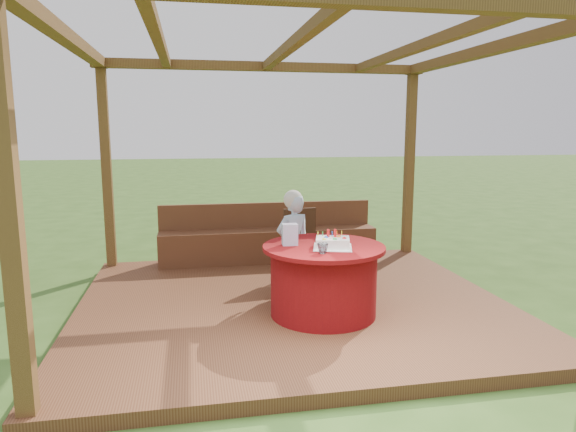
% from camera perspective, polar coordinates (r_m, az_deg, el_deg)
% --- Properties ---
extents(ground, '(60.00, 60.00, 0.00)m').
position_cam_1_polar(ground, '(5.67, 0.48, -10.44)').
color(ground, '#31551C').
rests_on(ground, ground).
extents(deck, '(4.50, 4.00, 0.12)m').
position_cam_1_polar(deck, '(5.65, 0.48, -9.87)').
color(deck, brown).
rests_on(deck, ground).
extents(pergola, '(4.50, 4.00, 2.72)m').
position_cam_1_polar(pergola, '(5.35, 0.52, 14.59)').
color(pergola, brown).
rests_on(pergola, deck).
extents(bench, '(3.00, 0.42, 0.80)m').
position_cam_1_polar(bench, '(7.19, -2.19, -2.91)').
color(bench, brown).
rests_on(bench, deck).
extents(table, '(1.20, 1.20, 0.70)m').
position_cam_1_polar(table, '(5.11, 3.96, -7.07)').
color(table, maroon).
rests_on(table, deck).
extents(chair, '(0.46, 0.46, 0.86)m').
position_cam_1_polar(chair, '(6.28, 1.64, -2.80)').
color(chair, '#3A2212').
rests_on(chair, deck).
extents(elderly_woman, '(0.48, 0.40, 1.17)m').
position_cam_1_polar(elderly_woman, '(5.68, 0.56, -2.85)').
color(elderly_woman, '#A4CEF4').
rests_on(elderly_woman, deck).
extents(birthday_cake, '(0.44, 0.44, 0.17)m').
position_cam_1_polar(birthday_cake, '(4.93, 4.99, -2.95)').
color(birthday_cake, white).
rests_on(birthday_cake, table).
extents(gift_bag, '(0.15, 0.10, 0.21)m').
position_cam_1_polar(gift_bag, '(5.01, 0.21, -2.07)').
color(gift_bag, '#C17DAB').
rests_on(gift_bag, table).
extents(drinking_glass, '(0.12, 0.12, 0.09)m').
position_cam_1_polar(drinking_glass, '(4.70, 3.89, -3.61)').
color(drinking_glass, silver).
rests_on(drinking_glass, table).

